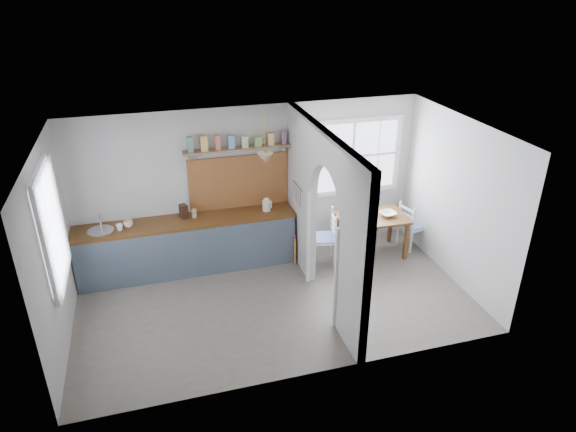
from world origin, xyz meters
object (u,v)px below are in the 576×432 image
object	(u,v)px
chair_right	(413,225)
vase	(367,206)
kettle	(266,205)
chair_left	(322,238)
dining_table	(371,235)

from	to	relation	value
chair_right	vase	xyz separation A→B (m)	(-0.81, 0.23, 0.38)
chair_right	kettle	distance (m)	2.66
chair_left	dining_table	bearing A→B (deg)	104.32
dining_table	chair_right	size ratio (longest dim) A/B	1.35
vase	dining_table	bearing A→B (deg)	-92.72
vase	chair_right	bearing A→B (deg)	-15.57
chair_right	kettle	world-z (taller)	kettle
chair_left	vase	distance (m)	1.03
dining_table	kettle	bearing A→B (deg)	170.65
chair_left	vase	size ratio (longest dim) A/B	5.43
kettle	dining_table	bearing A→B (deg)	-2.87
chair_left	kettle	size ratio (longest dim) A/B	4.43
vase	kettle	bearing A→B (deg)	176.79
chair_right	kettle	size ratio (longest dim) A/B	4.02
dining_table	chair_left	bearing A→B (deg)	-175.20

